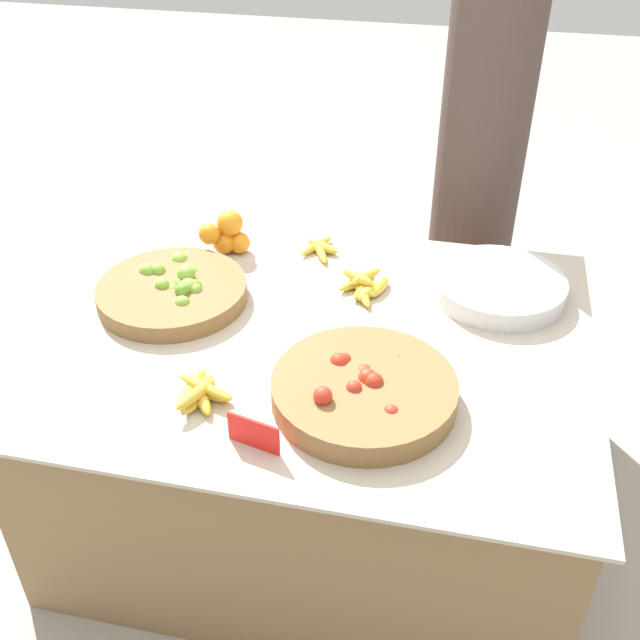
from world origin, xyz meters
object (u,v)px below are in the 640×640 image
price_sign (253,434)px  vendor_person (478,172)px  metal_bowl (499,286)px  tomato_basket (364,390)px  lime_bowl (173,291)px

price_sign → vendor_person: 1.44m
metal_bowl → price_sign: bearing=-124.7°
tomato_basket → vendor_person: size_ratio=0.28×
lime_bowl → metal_bowl: bearing=13.7°
price_sign → lime_bowl: bearing=140.7°
lime_bowl → tomato_basket: (0.61, -0.32, 0.00)m
tomato_basket → price_sign: tomato_basket is taller
lime_bowl → vendor_person: bearing=45.8°
lime_bowl → metal_bowl: (0.92, 0.22, 0.00)m
vendor_person → price_sign: bearing=-107.2°
lime_bowl → tomato_basket: 0.69m
metal_bowl → vendor_person: vendor_person is taller
lime_bowl → vendor_person: 1.19m
lime_bowl → metal_bowl: lime_bowl is taller
price_sign → metal_bowl: bearing=68.8°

